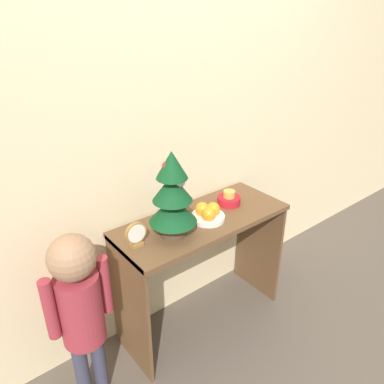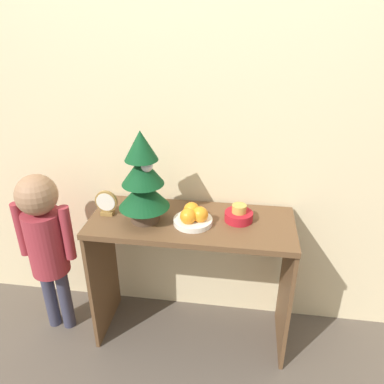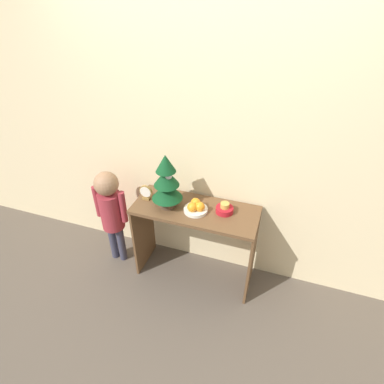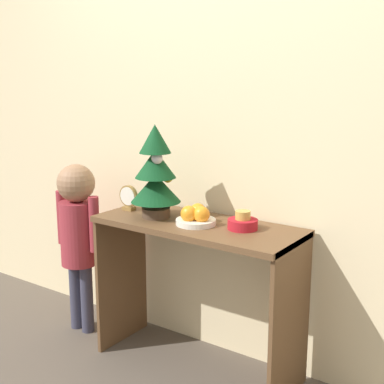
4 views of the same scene
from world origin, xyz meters
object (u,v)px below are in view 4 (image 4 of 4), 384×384
desk_clock (129,198)px  child_figure (78,226)px  fruit_bowl (196,217)px  singing_bowl (243,223)px  mini_tree (156,173)px

desk_clock → child_figure: 0.41m
fruit_bowl → child_figure: 0.82m
singing_bowl → desk_clock: size_ratio=1.05×
fruit_bowl → desk_clock: size_ratio=1.43×
fruit_bowl → singing_bowl: size_ratio=1.37×
mini_tree → fruit_bowl: mini_tree is taller
singing_bowl → child_figure: bearing=-175.1°
mini_tree → child_figure: mini_tree is taller
desk_clock → child_figure: bearing=-172.0°
fruit_bowl → desk_clock: (-0.46, 0.02, 0.03)m
mini_tree → desk_clock: bearing=172.8°
child_figure → desk_clock: bearing=8.0°
fruit_bowl → child_figure: bearing=-178.2°
mini_tree → child_figure: bearing=-177.7°
fruit_bowl → singing_bowl: fruit_bowl is taller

